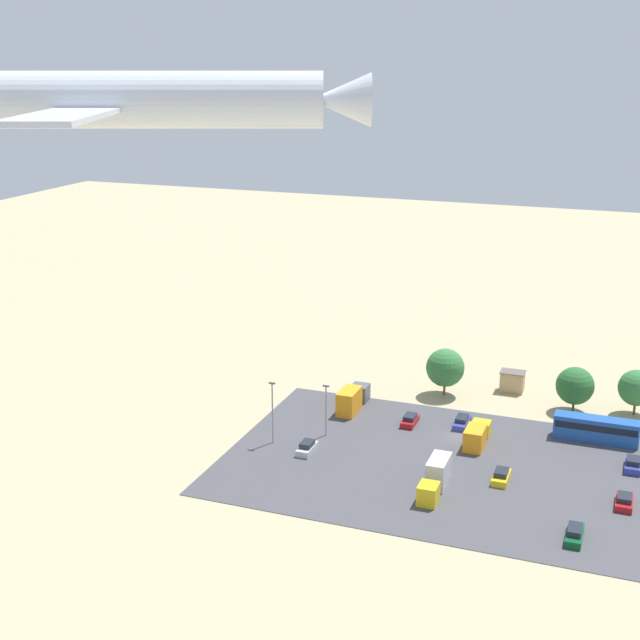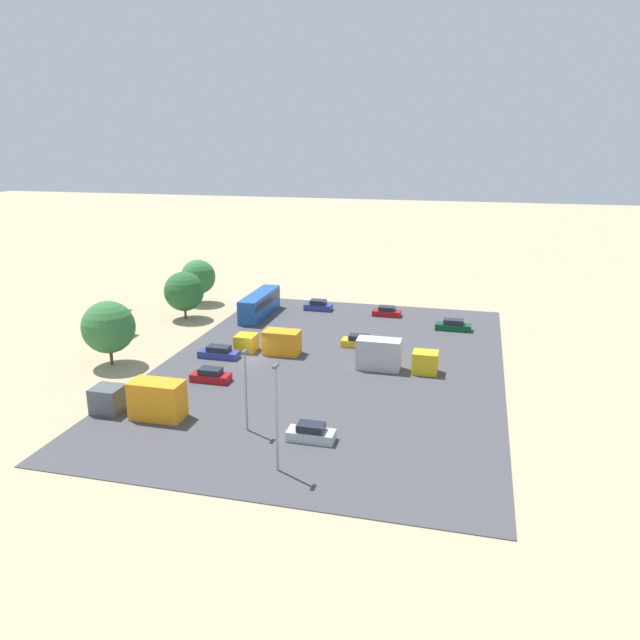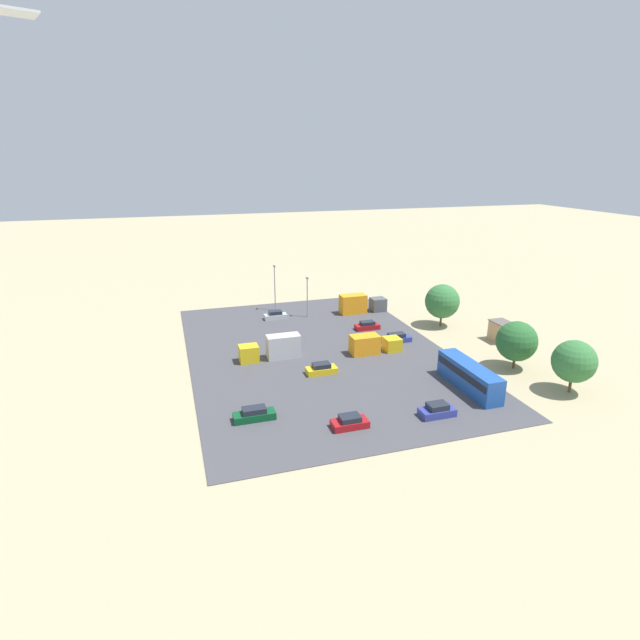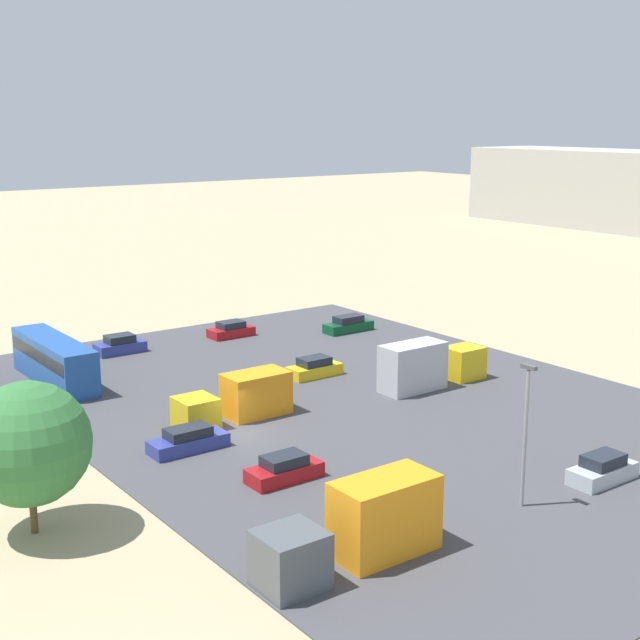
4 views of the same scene
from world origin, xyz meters
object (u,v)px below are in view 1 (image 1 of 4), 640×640
at_px(parked_car_0, 624,501).
at_px(parked_car_4, 462,422).
at_px(parked_car_2, 307,448).
at_px(parked_car_5, 633,465).
at_px(parked_truck_1, 352,399).
at_px(parked_car_3, 574,534).
at_px(parked_truck_2, 436,478).
at_px(parked_truck_0, 477,435).
at_px(airplane, 115,100).
at_px(shed_building, 512,381).
at_px(parked_car_6, 410,420).
at_px(parked_car_1, 501,476).
at_px(bus, 596,428).

bearing_deg(parked_car_0, parked_car_4, 144.03).
xyz_separation_m(parked_car_2, parked_car_4, (-17.64, -16.10, -0.04)).
height_order(parked_car_5, parked_truck_1, parked_truck_1).
xyz_separation_m(parked_car_4, parked_car_5, (-23.57, 6.12, 0.05)).
relative_size(parked_car_3, parked_truck_2, 0.53).
bearing_deg(parked_truck_0, airplane, -107.09).
distance_m(parked_car_2, parked_truck_0, 23.34).
height_order(parked_car_0, parked_truck_0, parked_truck_0).
bearing_deg(shed_building, parked_truck_0, 86.40).
distance_m(shed_building, airplane, 93.24).
relative_size(parked_car_2, parked_car_6, 0.98).
xyz_separation_m(parked_car_0, parked_truck_1, (39.74, -17.02, 1.06)).
distance_m(parked_car_1, parked_car_5, 17.90).
bearing_deg(parked_truck_1, airplane, -87.60).
distance_m(parked_truck_0, parked_truck_1, 20.83).
bearing_deg(bus, parked_car_6, -82.16).
relative_size(parked_car_5, parked_truck_2, 0.46).
bearing_deg(airplane, parked_truck_1, 161.74).
xyz_separation_m(parked_car_2, airplane, (-3.46, 45.90, 47.70)).
xyz_separation_m(parked_car_3, parked_car_5, (-5.43, -20.34, 0.02)).
relative_size(parked_car_4, parked_truck_1, 0.53).
relative_size(parked_car_5, parked_truck_0, 0.52).
height_order(bus, parked_car_6, bus).
bearing_deg(parked_car_2, parked_truck_2, 166.89).
height_order(parked_car_4, parked_car_5, parked_car_5).
bearing_deg(parked_car_0, parked_car_2, 179.21).
distance_m(parked_car_1, parked_truck_0, 11.00).
height_order(bus, parked_truck_1, parked_truck_1).
height_order(parked_car_5, parked_truck_2, parked_truck_2).
relative_size(parked_car_0, parked_car_5, 0.99).
xyz_separation_m(parked_car_0, parked_car_5, (-0.62, -10.54, 0.06)).
relative_size(parked_car_1, parked_car_3, 0.89).
bearing_deg(parked_car_3, bus, -90.53).
distance_m(parked_car_0, parked_car_6, 33.43).
distance_m(parked_car_0, parked_car_5, 10.56).
height_order(bus, parked_car_1, bus).
xyz_separation_m(parked_car_3, parked_truck_1, (34.93, -26.82, 1.02)).
distance_m(parked_car_1, parked_car_3, 14.93).
bearing_deg(parked_car_0, parked_car_1, 174.77).
xyz_separation_m(parked_car_1, parked_truck_2, (7.20, 5.13, 0.98)).
bearing_deg(airplane, parked_car_0, 120.03).
relative_size(parked_car_6, parked_truck_0, 0.53).
xyz_separation_m(bus, parked_car_1, (10.19, 16.71, -1.20)).
distance_m(parked_car_3, parked_truck_1, 44.05).
relative_size(parked_car_5, airplane, 0.12).
xyz_separation_m(parked_car_1, parked_truck_0, (5.03, -9.76, 0.70)).
relative_size(parked_car_4, parked_truck_0, 0.60).
xyz_separation_m(parked_car_2, parked_truck_2, (-18.65, 4.34, 0.96)).
distance_m(parked_car_3, parked_car_6, 35.11).
height_order(parked_car_3, parked_truck_2, parked_truck_2).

